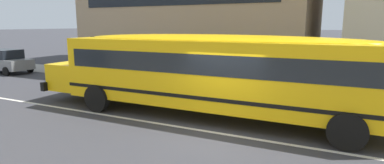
{
  "coord_description": "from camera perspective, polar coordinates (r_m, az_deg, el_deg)",
  "views": [
    {
      "loc": [
        3.32,
        -8.76,
        3.37
      ],
      "look_at": [
        -1.35,
        0.79,
        1.4
      ],
      "focal_mm": 29.2,
      "sensor_mm": 36.0,
      "label": 1
    }
  ],
  "objects": [
    {
      "name": "parked_car_grey_by_lamppost",
      "position": [
        25.55,
        -30.86,
        3.34
      ],
      "size": [
        3.97,
        2.02,
        1.64
      ],
      "rotation": [
        0.0,
        0.0,
        -0.04
      ],
      "color": "gray",
      "rests_on": "ground_plane"
    },
    {
      "name": "ground_plane",
      "position": [
        9.96,
        5.06,
        -9.34
      ],
      "size": [
        400.0,
        400.0,
        0.0
      ],
      "primitive_type": "plane",
      "color": "#38383D"
    },
    {
      "name": "school_bus",
      "position": [
        11.34,
        2.89,
        2.49
      ],
      "size": [
        13.52,
        3.19,
        3.02
      ],
      "rotation": [
        0.0,
        0.0,
        3.15
      ],
      "color": "yellow",
      "rests_on": "ground_plane"
    },
    {
      "name": "lane_centreline",
      "position": [
        9.95,
        5.06,
        -9.32
      ],
      "size": [
        110.0,
        0.16,
        0.01
      ],
      "primitive_type": "cube",
      "color": "silver",
      "rests_on": "ground_plane"
    },
    {
      "name": "sidewalk_far",
      "position": [
        17.18,
        14.4,
        -1.13
      ],
      "size": [
        120.0,
        3.0,
        0.01
      ],
      "primitive_type": "cube",
      "color": "gray",
      "rests_on": "ground_plane"
    }
  ]
}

